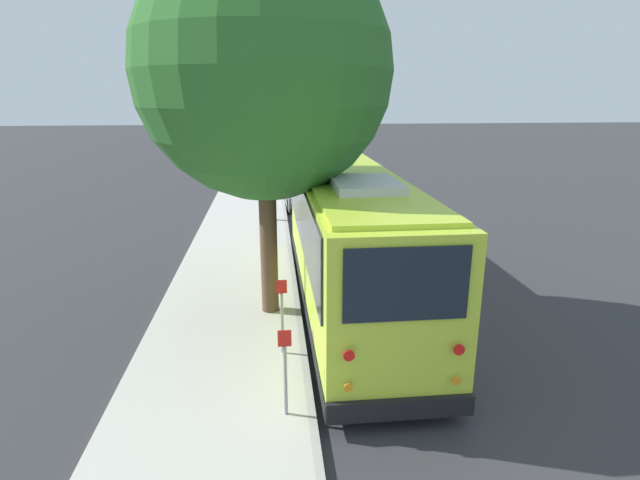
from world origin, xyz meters
TOP-DOWN VIEW (x-y plane):
  - ground_plane at (0.00, 0.00)m, footprint 160.00×160.00m
  - sidewalk_slab at (0.00, 3.68)m, footprint 80.00×3.40m
  - curb_strip at (0.00, 1.91)m, footprint 80.00×0.14m
  - shuttle_bus at (1.39, 0.55)m, footprint 10.52×2.69m
  - parked_sedan_gray at (13.21, 0.97)m, footprint 4.29×1.92m
  - parked_sedan_blue at (19.75, 0.92)m, footprint 4.47×1.88m
  - parked_sedan_tan at (26.81, 0.66)m, footprint 4.27×1.84m
  - street_tree at (1.05, 2.58)m, footprint 5.58×5.58m
  - sign_post_near at (-3.31, 2.34)m, footprint 0.06×0.22m
  - sign_post_far at (-1.26, 2.34)m, footprint 0.06×0.22m
  - fire_hydrant at (10.07, 2.51)m, footprint 0.22×0.22m

SIDE VIEW (x-z plane):
  - ground_plane at x=0.00m, z-range 0.00..0.00m
  - sidewalk_slab at x=0.00m, z-range 0.00..0.15m
  - curb_strip at x=0.00m, z-range 0.00..0.15m
  - fire_hydrant at x=10.07m, z-range 0.15..0.96m
  - parked_sedan_tan at x=26.81m, z-range -0.05..1.21m
  - parked_sedan_gray at x=13.21m, z-range -0.05..1.26m
  - parked_sedan_blue at x=19.75m, z-range -0.05..1.27m
  - sign_post_near at x=-3.31m, z-range 0.17..1.71m
  - sign_post_far at x=-1.26m, z-range 0.17..1.78m
  - shuttle_bus at x=1.39m, z-range 0.13..3.70m
  - street_tree at x=1.05m, z-range 1.52..10.75m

